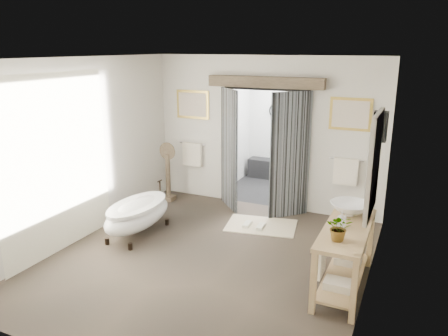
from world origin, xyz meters
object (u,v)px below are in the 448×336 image
at_px(clawfoot_tub, 138,214).
at_px(rug, 261,225).
at_px(vanity, 343,252).
at_px(basin, 350,209).

distance_m(clawfoot_tub, rug, 2.15).
distance_m(vanity, basin, 0.61).
distance_m(clawfoot_tub, basin, 3.43).
xyz_separation_m(vanity, rug, (-1.64, 1.48, -0.50)).
bearing_deg(rug, vanity, -42.14).
bearing_deg(basin, vanity, -100.65).
distance_m(vanity, rug, 2.26).
height_order(rug, basin, basin).
relative_size(rug, basin, 2.25).
relative_size(clawfoot_tub, rug, 1.27).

